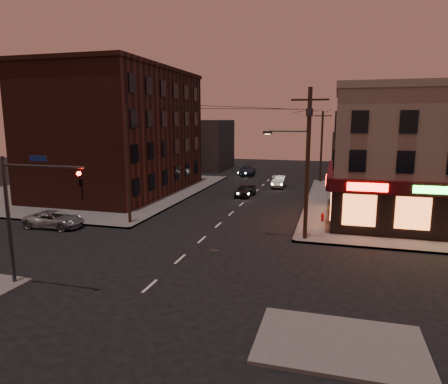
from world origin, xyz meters
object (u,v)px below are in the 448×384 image
(sedan_mid, at_px, (279,181))
(sedan_far, at_px, (248,170))
(sedan_near, at_px, (246,190))
(fire_hydrant, at_px, (323,217))
(suv_cross, at_px, (54,219))

(sedan_mid, distance_m, sedan_far, 10.92)
(sedan_near, xyz_separation_m, fire_hydrant, (8.30, -9.28, -0.14))
(sedan_mid, bearing_deg, sedan_far, 123.20)
(sedan_mid, relative_size, fire_hydrant, 6.09)
(suv_cross, relative_size, sedan_far, 0.87)
(sedan_far, distance_m, fire_hydrant, 27.89)
(suv_cross, distance_m, sedan_near, 19.66)
(sedan_near, xyz_separation_m, sedan_far, (-3.26, 16.10, 0.08))
(suv_cross, distance_m, fire_hydrant, 20.75)
(sedan_far, relative_size, fire_hydrant, 7.51)
(sedan_near, bearing_deg, sedan_mid, 74.28)
(sedan_near, bearing_deg, suv_cross, -119.94)
(suv_cross, bearing_deg, fire_hydrant, -72.86)
(sedan_near, relative_size, sedan_far, 0.76)
(suv_cross, relative_size, fire_hydrant, 6.54)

